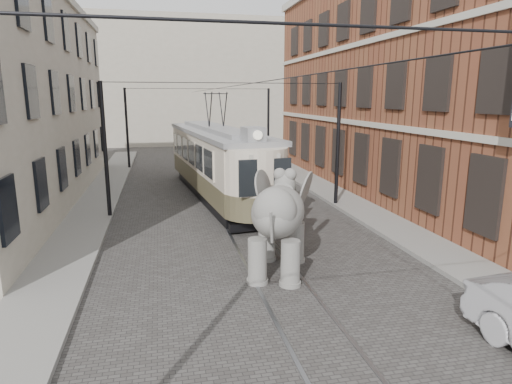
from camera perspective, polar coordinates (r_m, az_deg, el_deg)
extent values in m
plane|color=#3F3D3A|center=(15.21, 0.75, -8.20)|extent=(120.00, 120.00, 0.00)
cube|color=slate|center=(17.48, 20.39, -5.98)|extent=(2.00, 60.00, 0.15)
cube|color=slate|center=(15.18, -24.22, -9.07)|extent=(2.00, 60.00, 0.15)
cube|color=brown|center=(26.96, 20.05, 13.00)|extent=(8.00, 26.00, 12.00)
cube|color=#9D9582|center=(54.00, -9.22, 13.91)|extent=(28.00, 10.00, 14.00)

